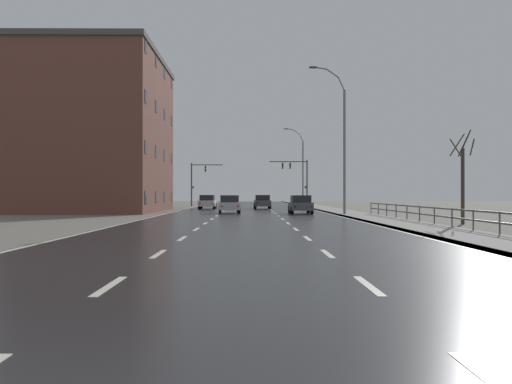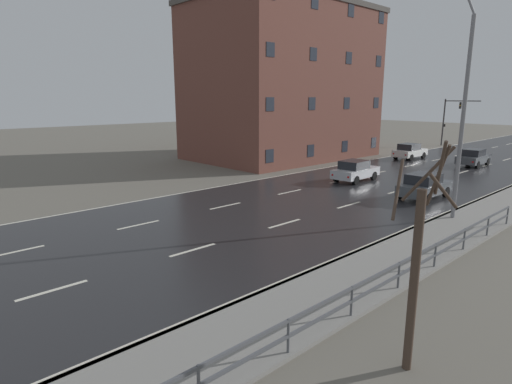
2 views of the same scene
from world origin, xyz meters
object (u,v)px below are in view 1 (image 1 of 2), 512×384
traffic_signal_left (197,178)px  traffic_signal_right (298,174)px  car_distant (229,204)px  brick_building (97,134)px  car_far_right (262,202)px  street_lamp_midground (342,143)px  street_lamp_distant (302,168)px  car_near_left (207,202)px  car_far_left (300,204)px

traffic_signal_left → traffic_signal_right: bearing=-6.7°
car_distant → brick_building: brick_building is taller
traffic_signal_right → car_far_right: (-5.11, -13.23, -3.53)m
traffic_signal_left → brick_building: bearing=-107.9°
street_lamp_midground → traffic_signal_right: (-0.76, 32.00, -1.37)m
brick_building → car_distant: bearing=-23.5°
car_distant → brick_building: bearing=153.5°
car_far_right → car_distant: bearing=-104.5°
street_lamp_midground → brick_building: 24.47m
street_lamp_distant → street_lamp_midground: bearing=-90.0°
car_far_right → car_distant: size_ratio=0.99×
street_lamp_distant → traffic_signal_left: (-14.56, -1.16, -1.45)m
traffic_signal_right → street_lamp_midground: bearing=-88.6°
traffic_signal_right → car_near_left: traffic_signal_right is taller
traffic_signal_left → car_far_right: (8.70, -14.85, -3.07)m
traffic_signal_right → car_near_left: 17.71m
street_lamp_distant → traffic_signal_left: street_lamp_distant is taller
traffic_signal_right → brick_building: (-21.26, -21.49, 3.19)m
traffic_signal_right → brick_building: bearing=-134.7°
traffic_signal_left → brick_building: 24.56m
traffic_signal_right → car_distant: traffic_signal_right is taller
street_lamp_midground → traffic_signal_right: 32.04m
street_lamp_midground → car_far_right: street_lamp_midground is taller
traffic_signal_right → car_far_left: (-2.22, -28.67, -3.53)m
street_lamp_midground → car_near_left: size_ratio=2.85×
car_far_right → traffic_signal_left: bearing=118.7°
traffic_signal_left → car_near_left: traffic_signal_left is taller
street_lamp_midground → street_lamp_distant: street_lamp_midground is taller
traffic_signal_right → car_distant: bearing=-107.0°
car_near_left → brick_building: size_ratio=0.22×
street_lamp_midground → car_far_left: (-2.98, 3.33, -4.90)m
traffic_signal_right → traffic_signal_left: 13.91m
car_far_left → brick_building: size_ratio=0.22×
traffic_signal_right → car_distant: 28.58m
car_far_left → car_near_left: size_ratio=1.00×
street_lamp_midground → car_distant: 11.37m
car_far_left → car_far_right: (-2.89, 15.44, 0.00)m
street_lamp_distant → car_far_left: (-2.97, -31.44, -4.51)m
traffic_signal_left → car_near_left: bearing=-80.1°
car_far_right → car_far_left: bearing=-81.1°
street_lamp_midground → car_far_right: bearing=107.4°
street_lamp_distant → brick_building: 32.84m
street_lamp_midground → car_far_right: size_ratio=2.82×
car_far_left → street_lamp_distant: bearing=83.7°
car_distant → car_far_left: bearing=-17.2°
car_far_right → car_near_left: bearing=178.4°
street_lamp_midground → car_near_left: street_lamp_midground is taller
street_lamp_midground → brick_building: bearing=154.5°
traffic_signal_left → car_distant: size_ratio=1.42×
street_lamp_midground → car_far_left: 6.63m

